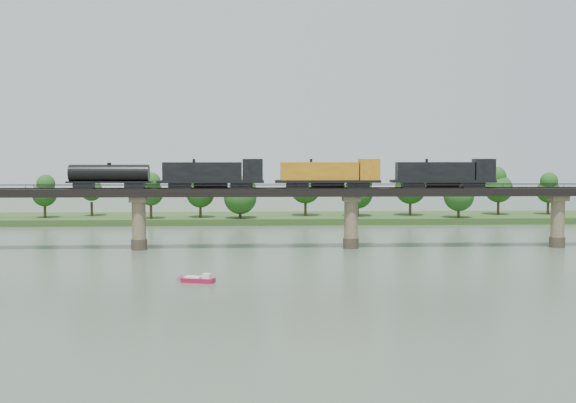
{
  "coord_description": "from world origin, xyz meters",
  "views": [
    {
      "loc": [
        -18.05,
        -105.66,
        18.31
      ],
      "look_at": [
        -11.99,
        30.0,
        9.0
      ],
      "focal_mm": 45.0,
      "sensor_mm": 36.0,
      "label": 1
    }
  ],
  "objects": [
    {
      "name": "bridge",
      "position": [
        0.0,
        30.0,
        5.46
      ],
      "size": [
        236.0,
        30.0,
        11.5
      ],
      "color": "#473A2D",
      "rests_on": "ground"
    },
    {
      "name": "freight_train",
      "position": [
        -11.63,
        30.0,
        14.15
      ],
      "size": [
        80.67,
        3.14,
        5.55
      ],
      "color": "black",
      "rests_on": "bridge"
    },
    {
      "name": "bridge_superstructure",
      "position": [
        0.0,
        30.0,
        11.79
      ],
      "size": [
        220.0,
        4.9,
        0.75
      ],
      "color": "black",
      "rests_on": "bridge"
    },
    {
      "name": "motorboat",
      "position": [
        -26.14,
        -4.79,
        0.45
      ],
      "size": [
        4.95,
        2.98,
        1.3
      ],
      "rotation": [
        0.0,
        0.0,
        -0.3
      ],
      "color": "maroon",
      "rests_on": "ground"
    },
    {
      "name": "far_bank",
      "position": [
        0.0,
        85.0,
        0.8
      ],
      "size": [
        300.0,
        24.0,
        1.6
      ],
      "primitive_type": "cube",
      "color": "#28451B",
      "rests_on": "ground"
    },
    {
      "name": "far_treeline",
      "position": [
        -8.21,
        80.52,
        8.83
      ],
      "size": [
        289.06,
        17.54,
        13.6
      ],
      "color": "#382619",
      "rests_on": "far_bank"
    },
    {
      "name": "ground",
      "position": [
        0.0,
        0.0,
        0.0
      ],
      "size": [
        400.0,
        400.0,
        0.0
      ],
      "primitive_type": "plane",
      "color": "#3C4C3C",
      "rests_on": "ground"
    }
  ]
}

